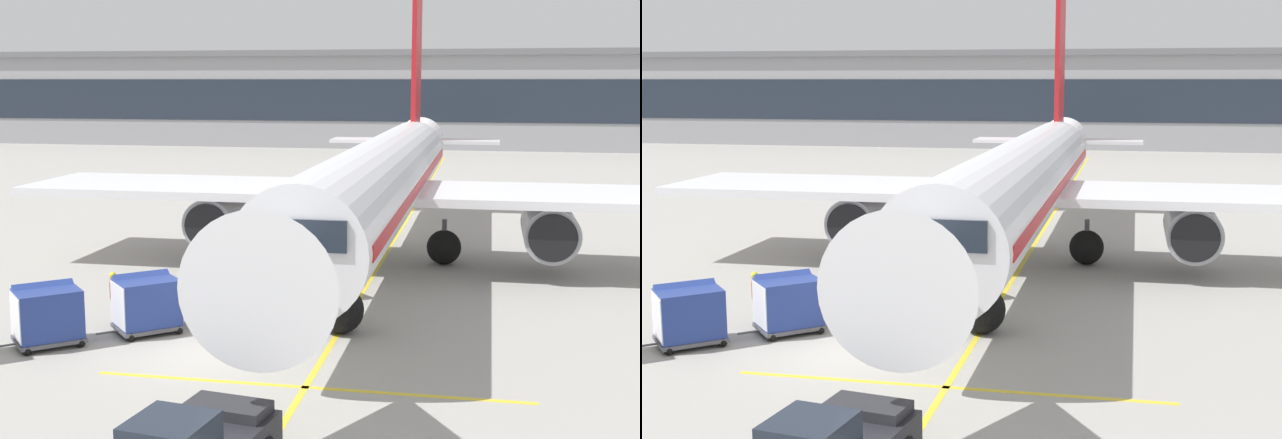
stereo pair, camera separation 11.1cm
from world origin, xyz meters
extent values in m
plane|color=#9E9B93|center=(0.00, 0.00, 0.00)|extent=(600.00, 600.00, 0.00)
cylinder|color=white|center=(3.83, 12.45, 3.84)|extent=(3.64, 32.03, 3.63)
cube|color=red|center=(3.83, 12.45, 3.84)|extent=(3.68, 30.75, 0.44)
cone|color=white|center=(3.82, -5.38, 3.84)|extent=(3.45, 3.63, 3.44)
cone|color=white|center=(3.84, 31.36, 4.11)|extent=(3.08, 5.80, 3.08)
cube|color=white|center=(-4.50, 13.25, 3.30)|extent=(15.22, 6.41, 0.36)
cylinder|color=#93969E|center=(-3.31, 12.61, 1.99)|extent=(2.25, 4.16, 2.25)
cylinder|color=black|center=(-3.31, 10.48, 1.99)|extent=(1.91, 0.12, 1.91)
cube|color=white|center=(12.16, 13.25, 3.30)|extent=(15.22, 6.41, 0.36)
cylinder|color=#93969E|center=(10.97, 12.61, 1.99)|extent=(2.25, 4.16, 2.25)
cylinder|color=black|center=(10.97, 10.47, 1.99)|extent=(1.91, 0.12, 1.91)
cube|color=red|center=(3.84, 29.91, 9.37)|extent=(0.28, 3.84, 9.61)
cube|color=white|center=(3.84, 29.62, 4.39)|extent=(10.35, 2.57, 0.20)
cube|color=#1E2633|center=(3.82, -2.84, 4.39)|extent=(2.54, 1.63, 0.80)
cylinder|color=#47474C|center=(3.82, 2.84, 1.40)|extent=(0.22, 0.22, 1.26)
sphere|color=black|center=(3.82, 2.84, 0.77)|extent=(1.54, 1.54, 1.54)
cylinder|color=#47474C|center=(1.11, 14.05, 1.40)|extent=(0.22, 0.22, 1.26)
sphere|color=black|center=(1.11, 14.05, 0.77)|extent=(1.54, 1.54, 1.54)
cylinder|color=#47474C|center=(6.55, 14.05, 1.40)|extent=(0.22, 0.22, 1.26)
sphere|color=black|center=(6.55, 14.05, 0.77)|extent=(1.54, 1.54, 1.54)
cube|color=#A3A8B2|center=(-0.50, 4.47, 0.50)|extent=(3.56, 3.51, 0.44)
cube|color=black|center=(-1.42, 4.08, 1.07)|extent=(0.82, 0.82, 0.70)
cylinder|color=#333338|center=(-0.93, 4.55, 1.12)|extent=(0.08, 0.08, 0.80)
cube|color=#A3A8B2|center=(0.36, 5.29, 1.78)|extent=(4.10, 3.98, 2.26)
cube|color=black|center=(0.36, 5.29, 1.87)|extent=(3.90, 3.78, 2.10)
cube|color=#333338|center=(0.67, 4.97, 1.90)|extent=(3.48, 3.33, 2.29)
cube|color=#333338|center=(0.06, 5.60, 1.90)|extent=(3.48, 3.33, 2.29)
cylinder|color=black|center=(0.87, 4.76, 0.28)|extent=(0.54, 0.53, 0.56)
cylinder|color=black|center=(-0.14, 5.82, 0.28)|extent=(0.54, 0.53, 0.56)
cylinder|color=black|center=(-0.85, 3.11, 0.28)|extent=(0.54, 0.53, 0.56)
cylinder|color=black|center=(-1.86, 4.17, 0.28)|extent=(0.54, 0.53, 0.56)
cube|color=#515156|center=(-2.34, 1.66, 0.21)|extent=(2.56, 2.52, 0.12)
cylinder|color=#4C4C51|center=(-3.36, 0.77, 0.20)|extent=(0.57, 0.51, 0.07)
cube|color=navy|center=(-2.34, 1.66, 1.02)|extent=(2.42, 2.38, 1.50)
cube|color=navy|center=(-2.62, 1.97, 1.54)|extent=(1.93, 1.84, 0.74)
cube|color=silver|center=(-3.07, 1.02, 1.02)|extent=(0.97, 1.10, 1.38)
sphere|color=black|center=(-3.39, 1.64, 0.15)|extent=(0.30, 0.30, 0.30)
sphere|color=black|center=(-2.50, 0.62, 0.15)|extent=(0.30, 0.30, 0.30)
sphere|color=black|center=(-2.19, 2.70, 0.15)|extent=(0.30, 0.30, 0.30)
sphere|color=black|center=(-1.29, 1.67, 0.15)|extent=(0.30, 0.30, 0.30)
cube|color=#515156|center=(-4.81, -0.23, 0.21)|extent=(2.56, 2.52, 0.12)
cylinder|color=#4C4C51|center=(-5.82, -1.12, 0.20)|extent=(0.57, 0.51, 0.07)
cube|color=navy|center=(-4.81, -0.23, 1.02)|extent=(2.42, 2.38, 1.50)
cube|color=navy|center=(-5.08, 0.08, 1.54)|extent=(1.93, 1.84, 0.74)
cube|color=silver|center=(-5.54, -0.87, 1.02)|extent=(0.97, 1.10, 1.38)
sphere|color=black|center=(-5.86, -0.25, 0.15)|extent=(0.30, 0.30, 0.30)
sphere|color=black|center=(-4.96, -1.27, 0.15)|extent=(0.30, 0.30, 0.30)
sphere|color=black|center=(-4.66, 0.81, 0.15)|extent=(0.30, 0.30, 0.30)
sphere|color=black|center=(-3.76, -0.22, 0.15)|extent=(0.30, 0.30, 0.30)
cube|color=#1E2633|center=(2.65, -9.20, 1.43)|extent=(1.69, 1.75, 0.80)
cube|color=#28282D|center=(3.03, -6.81, 1.15)|extent=(1.91, 1.24, 0.24)
cylinder|color=#514C42|center=(-2.48, 1.16, 0.43)|extent=(0.15, 0.15, 0.86)
cylinder|color=#514C42|center=(-2.43, 1.33, 0.43)|extent=(0.15, 0.15, 0.86)
cube|color=orange|center=(-2.45, 1.25, 1.15)|extent=(0.34, 0.43, 0.58)
cube|color=white|center=(-2.57, 1.29, 1.15)|extent=(0.11, 0.33, 0.08)
sphere|color=beige|center=(-2.45, 1.25, 1.56)|extent=(0.21, 0.21, 0.21)
sphere|color=yellow|center=(-2.45, 1.25, 1.63)|extent=(0.23, 0.23, 0.23)
cylinder|color=orange|center=(-2.53, 1.02, 1.10)|extent=(0.09, 0.09, 0.56)
cylinder|color=orange|center=(-2.38, 1.48, 1.10)|extent=(0.09, 0.09, 0.56)
cylinder|color=#514C42|center=(-3.96, 2.63, 0.43)|extent=(0.15, 0.15, 0.86)
cylinder|color=#514C42|center=(-3.89, 2.47, 0.43)|extent=(0.15, 0.15, 0.86)
cube|color=orange|center=(-3.92, 2.55, 1.15)|extent=(0.38, 0.45, 0.58)
cube|color=white|center=(-3.81, 2.60, 1.15)|extent=(0.15, 0.31, 0.08)
sphere|color=#9E7051|center=(-3.92, 2.55, 1.56)|extent=(0.21, 0.21, 0.21)
sphere|color=yellow|center=(-3.92, 2.55, 1.63)|extent=(0.23, 0.23, 0.23)
cylinder|color=orange|center=(-4.02, 2.77, 1.10)|extent=(0.09, 0.09, 0.56)
cylinder|color=orange|center=(-3.82, 2.33, 1.10)|extent=(0.09, 0.09, 0.56)
cylinder|color=#514C42|center=(0.17, 1.56, 0.43)|extent=(0.15, 0.15, 0.86)
cylinder|color=#514C42|center=(0.34, 1.49, 0.43)|extent=(0.15, 0.15, 0.86)
cube|color=yellow|center=(0.26, 1.52, 1.15)|extent=(0.44, 0.37, 0.58)
cube|color=white|center=(0.31, 1.64, 1.15)|extent=(0.32, 0.14, 0.08)
sphere|color=brown|center=(0.26, 1.52, 1.56)|extent=(0.21, 0.21, 0.21)
sphere|color=yellow|center=(0.26, 1.52, 1.63)|extent=(0.23, 0.23, 0.23)
cylinder|color=yellow|center=(0.04, 1.61, 1.10)|extent=(0.09, 0.09, 0.56)
cylinder|color=yellow|center=(0.48, 1.43, 1.10)|extent=(0.09, 0.09, 0.56)
cube|color=black|center=(-2.76, 13.28, 0.03)|extent=(0.55, 0.55, 0.05)
cone|color=orange|center=(-2.76, 13.28, 0.34)|extent=(0.44, 0.44, 0.58)
cylinder|color=white|center=(-2.76, 13.28, 0.37)|extent=(0.24, 0.24, 0.07)
cube|color=black|center=(-2.97, 8.25, 0.03)|extent=(0.71, 0.71, 0.05)
cone|color=orange|center=(-2.97, 8.25, 0.42)|extent=(0.57, 0.57, 0.75)
cylinder|color=white|center=(-2.97, 8.25, 0.46)|extent=(0.31, 0.31, 0.09)
cube|color=yellow|center=(3.75, 12.45, 0.00)|extent=(0.20, 110.00, 0.01)
cube|color=yellow|center=(3.83, -2.27, 0.00)|extent=(12.00, 0.20, 0.01)
cube|color=#939399|center=(-7.61, 87.08, 5.46)|extent=(110.13, 20.68, 10.92)
cube|color=#1E2633|center=(-7.61, 76.69, 5.73)|extent=(106.82, 0.10, 4.91)
cube|color=slate|center=(-7.61, 85.01, 11.27)|extent=(109.03, 17.57, 0.70)
camera|label=1|loc=(8.39, -23.56, 8.14)|focal=47.88mm
camera|label=2|loc=(8.50, -23.54, 8.14)|focal=47.88mm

